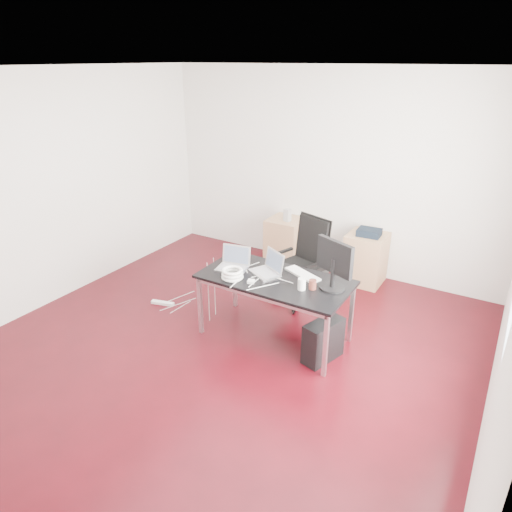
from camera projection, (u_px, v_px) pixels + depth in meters
The scene contains 18 objects.
room_shell at pixel (230, 224), 4.39m from camera, with size 5.00×5.00×5.00m.
desk at pixel (275, 283), 4.85m from camera, with size 1.60×0.80×0.73m.
office_chair at pixel (304, 257), 5.64m from camera, with size 0.60×0.62×1.08m.
filing_cabinet_left at pixel (286, 241), 6.81m from camera, with size 0.50×0.50×0.70m, color #A27651.
filing_cabinet_right at pixel (365, 258), 6.23m from camera, with size 0.50×0.50×0.70m, color #A27651.
pc_tower at pixel (323, 341), 4.65m from camera, with size 0.20×0.45×0.44m, color black.
wastebasket at pixel (321, 268), 6.46m from camera, with size 0.24×0.24×0.28m, color black.
power_strip at pixel (163, 303), 5.78m from camera, with size 0.30×0.06×0.04m, color white.
laptop_left at pixel (233, 263), 5.04m from camera, with size 0.37×0.31×0.23m.
laptop_right at pixel (268, 268), 4.92m from camera, with size 0.41×0.38×0.23m.
monitor at pixel (334, 262), 4.51m from camera, with size 0.43×0.26×0.51m.
keyboard at pixel (303, 274), 4.89m from camera, with size 0.44×0.14×0.02m, color white.
cup_white at pixel (302, 284), 4.57m from camera, with size 0.08×0.08×0.12m, color white.
cup_brown at pixel (313, 284), 4.58m from camera, with size 0.08×0.08×0.10m, color #58261E.
cable_coil at pixel (232, 274), 4.80m from camera, with size 0.24×0.24×0.11m.
power_adapter at pixel (251, 281), 4.72m from camera, with size 0.07×0.07×0.03m, color white.
speaker at pixel (287, 215), 6.56m from camera, with size 0.09×0.08×0.18m, color #9E9E9E.
navy_garment at pixel (369, 232), 6.04m from camera, with size 0.30×0.24×0.09m, color black.
Camera 1 is at (2.39, -3.43, 2.88)m, focal length 32.00 mm.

